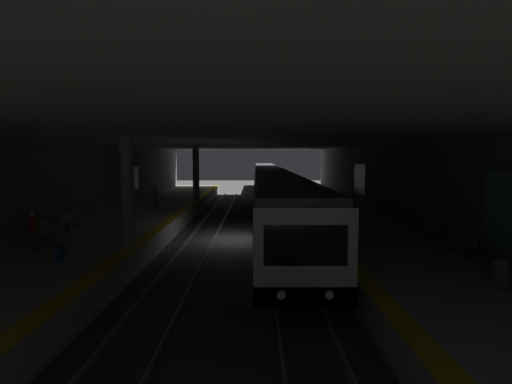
# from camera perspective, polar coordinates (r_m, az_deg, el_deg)

# --- Properties ---
(ground_plane) EXTENTS (120.00, 120.00, 0.00)m
(ground_plane) POSITION_cam_1_polar(r_m,az_deg,el_deg) (24.58, -2.10, -6.39)
(ground_plane) COLOR #42423F
(track_left) EXTENTS (60.00, 1.53, 0.16)m
(track_left) POSITION_cam_1_polar(r_m,az_deg,el_deg) (24.58, 3.06, -6.21)
(track_left) COLOR gray
(track_left) RESTS_ON ground
(track_right) EXTENTS (60.00, 1.53, 0.16)m
(track_right) POSITION_cam_1_polar(r_m,az_deg,el_deg) (24.74, -7.23, -6.17)
(track_right) COLOR gray
(track_right) RESTS_ON ground
(platform_left) EXTENTS (60.00, 5.30, 1.06)m
(platform_left) POSITION_cam_1_polar(r_m,az_deg,el_deg) (25.11, 13.06, -5.05)
(platform_left) COLOR #B7B2A8
(platform_left) RESTS_ON ground
(platform_right) EXTENTS (60.00, 5.30, 1.06)m
(platform_right) POSITION_cam_1_polar(r_m,az_deg,el_deg) (25.56, -16.99, -4.97)
(platform_right) COLOR #B7B2A8
(platform_right) RESTS_ON ground
(wall_left) EXTENTS (60.00, 0.56, 5.60)m
(wall_left) POSITION_cam_1_polar(r_m,az_deg,el_deg) (25.65, 19.48, 0.12)
(wall_left) COLOR slate
(wall_left) RESTS_ON ground
(wall_right) EXTENTS (60.00, 0.56, 5.60)m
(wall_right) POSITION_cam_1_polar(r_m,az_deg,el_deg) (26.28, -23.18, 0.11)
(wall_right) COLOR slate
(wall_right) RESTS_ON ground
(ceiling_slab) EXTENTS (60.00, 19.40, 0.40)m
(ceiling_slab) POSITION_cam_1_polar(r_m,az_deg,el_deg) (24.13, -2.14, 7.24)
(ceiling_slab) COLOR beige
(ceiling_slab) RESTS_ON wall_left
(pillar_near) EXTENTS (0.56, 0.56, 4.55)m
(pillar_near) POSITION_cam_1_polar(r_m,az_deg,el_deg) (17.97, -16.94, -0.02)
(pillar_near) COLOR gray
(pillar_near) RESTS_ON platform_right
(pillar_far) EXTENTS (0.56, 0.56, 4.55)m
(pillar_far) POSITION_cam_1_polar(r_m,az_deg,el_deg) (37.47, -8.07, 2.54)
(pillar_far) COLOR gray
(pillar_far) RESTS_ON platform_right
(metro_train) EXTENTS (59.41, 2.83, 3.49)m
(metro_train) POSITION_cam_1_polar(r_m,az_deg,el_deg) (40.91, 1.80, 0.96)
(metro_train) COLOR silver
(metro_train) RESTS_ON track_left
(bench_left_near) EXTENTS (1.70, 0.47, 0.86)m
(bench_left_near) POSITION_cam_1_polar(r_m,az_deg,el_deg) (14.96, 31.12, -8.23)
(bench_left_near) COLOR #262628
(bench_left_near) RESTS_ON platform_left
(bench_left_mid) EXTENTS (1.70, 0.47, 0.86)m
(bench_left_mid) POSITION_cam_1_polar(r_m,az_deg,el_deg) (17.67, 25.81, -6.10)
(bench_left_mid) COLOR #262628
(bench_left_mid) RESTS_ON platform_left
(bench_left_far) EXTENTS (1.70, 0.47, 0.86)m
(bench_left_far) POSITION_cam_1_polar(r_m,az_deg,el_deg) (20.76, 21.68, -4.40)
(bench_left_far) COLOR #262628
(bench_left_far) RESTS_ON platform_left
(bench_right_mid) EXTENTS (1.70, 0.47, 0.86)m
(bench_right_mid) POSITION_cam_1_polar(r_m,az_deg,el_deg) (21.11, -26.60, -4.42)
(bench_right_mid) COLOR #262628
(bench_right_mid) RESTS_ON platform_right
(bench_right_far) EXTENTS (1.70, 0.47, 0.86)m
(bench_right_far) POSITION_cam_1_polar(r_m,az_deg,el_deg) (23.60, -23.59, -3.39)
(bench_right_far) COLOR #262628
(bench_right_far) RESTS_ON platform_right
(person_waiting_near) EXTENTS (0.60, 0.22, 1.53)m
(person_waiting_near) POSITION_cam_1_polar(r_m,az_deg,el_deg) (32.69, -13.42, -0.42)
(person_waiting_near) COLOR #3C3C3C
(person_waiting_near) RESTS_ON platform_right
(person_walking_mid) EXTENTS (0.60, 0.22, 1.60)m
(person_walking_mid) POSITION_cam_1_polar(r_m,az_deg,el_deg) (18.85, -27.81, -4.49)
(person_walking_mid) COLOR #434343
(person_walking_mid) RESTS_ON platform_right
(suitcase_rolling) EXTENTS (0.42, 0.25, 0.88)m
(suitcase_rolling) POSITION_cam_1_polar(r_m,az_deg,el_deg) (16.72, -25.00, -7.50)
(suitcase_rolling) COLOR navy
(suitcase_rolling) RESTS_ON platform_right
(backpack_on_floor) EXTENTS (0.30, 0.20, 0.40)m
(backpack_on_floor) POSITION_cam_1_polar(r_m,az_deg,el_deg) (29.31, 11.91, -2.20)
(backpack_on_floor) COLOR #1E512D
(backpack_on_floor) RESTS_ON platform_left
(trash_bin) EXTENTS (0.44, 0.44, 0.85)m
(trash_bin) POSITION_cam_1_polar(r_m,az_deg,el_deg) (14.05, 29.94, -9.41)
(trash_bin) COLOR #595B5E
(trash_bin) RESTS_ON platform_left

